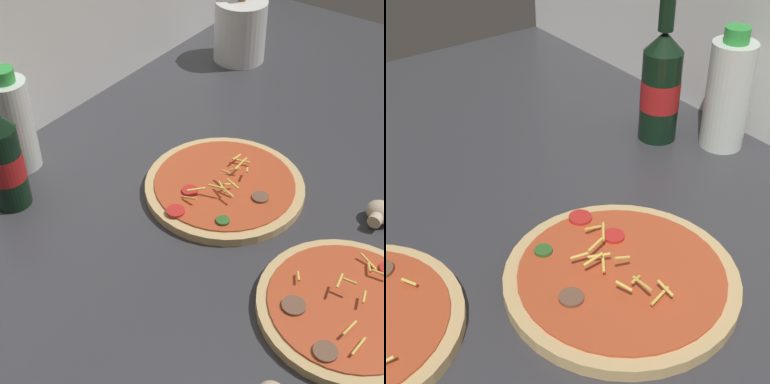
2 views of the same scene
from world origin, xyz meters
The scene contains 4 objects.
counter_slab centered at (0.00, 0.00, 1.25)cm, with size 160.00×90.00×2.50cm.
pizza_far centered at (-0.26, 5.23, 3.42)cm, with size 27.34×27.34×4.57cm.
beer_bottle centered at (-23.45, 32.19, 11.85)cm, with size 6.27×6.27×25.88cm.
oil_bottle centered at (-15.55, 38.84, 11.40)cm, with size 6.88×6.88×19.35cm.
Camera 2 is at (37.41, -28.25, 50.58)cm, focal length 55.00 mm.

